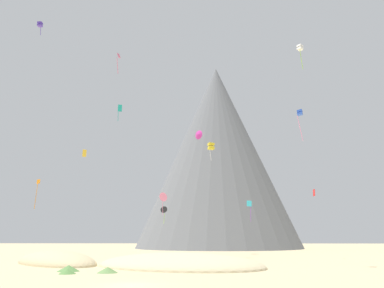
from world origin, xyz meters
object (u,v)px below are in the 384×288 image
(kite_indigo_high, at_px, (40,25))
(kite_magenta_mid, at_px, (198,135))
(kite_white_high, at_px, (300,48))
(bush_far_left, at_px, (222,267))
(kite_cyan_low, at_px, (249,206))
(kite_teal_high, at_px, (120,110))
(bush_near_left, at_px, (77,263))
(kite_black_low, at_px, (164,210))
(kite_yellow_mid, at_px, (211,146))
(kite_red_low, at_px, (314,193))
(kite_gold_mid, at_px, (84,153))
(bush_mid_center, at_px, (69,268))
(kite_blue_mid, at_px, (300,114))
(bush_low_patch, at_px, (108,270))
(bush_scatter_east, at_px, (67,271))
(kite_orange_low, at_px, (37,189))
(rock_massif, at_px, (218,161))
(kite_rainbow_high, at_px, (118,60))
(kite_pink_low, at_px, (164,197))

(kite_indigo_high, xyz_separation_m, kite_magenta_mid, (28.71, 14.23, -17.33))
(kite_white_high, bearing_deg, bush_far_left, -89.77)
(kite_magenta_mid, distance_m, kite_cyan_low, 17.68)
(kite_cyan_low, bearing_deg, kite_teal_high, -74.82)
(bush_far_left, xyz_separation_m, bush_near_left, (-19.85, 5.38, 0.09))
(kite_black_low, relative_size, kite_yellow_mid, 0.80)
(kite_red_low, distance_m, kite_magenta_mid, 25.55)
(kite_gold_mid, bearing_deg, kite_yellow_mid, -120.94)
(bush_mid_center, height_order, kite_blue_mid, kite_blue_mid)
(kite_indigo_high, relative_size, kite_cyan_low, 0.64)
(bush_low_patch, xyz_separation_m, bush_scatter_east, (-4.07, -1.37, -0.04))
(bush_low_patch, bearing_deg, kite_yellow_mid, 74.87)
(kite_blue_mid, distance_m, kite_yellow_mid, 39.83)
(kite_teal_high, bearing_deg, kite_cyan_low, 37.65)
(kite_gold_mid, relative_size, kite_white_high, 0.31)
(kite_magenta_mid, bearing_deg, kite_teal_high, -102.76)
(bush_low_patch, xyz_separation_m, kite_red_low, (32.22, 30.05, 11.91))
(kite_white_high, height_order, kite_indigo_high, kite_indigo_high)
(bush_far_left, height_order, kite_white_high, kite_white_high)
(bush_far_left, xyz_separation_m, kite_magenta_mid, (-3.25, 26.25, 24.04))
(kite_indigo_high, bearing_deg, kite_orange_low, 84.44)
(kite_yellow_mid, distance_m, kite_cyan_low, 24.14)
(rock_massif, xyz_separation_m, kite_rainbow_high, (-18.97, -83.19, 0.14))
(kite_white_high, bearing_deg, kite_cyan_low, 174.11)
(bush_scatter_east, distance_m, kite_black_low, 38.92)
(bush_low_patch, relative_size, kite_rainbow_high, 0.67)
(kite_gold_mid, height_order, kite_magenta_mid, kite_magenta_mid)
(bush_near_left, bearing_deg, kite_cyan_low, 36.81)
(rock_massif, relative_size, kite_red_low, 60.69)
(kite_rainbow_high, bearing_deg, kite_pink_low, -124.20)
(bush_mid_center, xyz_separation_m, kite_pink_low, (7.81, 29.91, 11.32))
(rock_massif, height_order, kite_teal_high, rock_massif)
(bush_scatter_east, bearing_deg, bush_mid_center, 107.31)
(kite_teal_high, height_order, kite_cyan_low, kite_teal_high)
(kite_red_low, relative_size, kite_yellow_mid, 0.30)
(kite_gold_mid, bearing_deg, kite_rainbow_high, 147.32)
(bush_far_left, xyz_separation_m, kite_gold_mid, (-26.81, 26.51, 20.37))
(bush_scatter_east, bearing_deg, kite_red_low, 40.89)
(kite_gold_mid, distance_m, kite_indigo_high, 26.03)
(bush_low_patch, height_order, kite_yellow_mid, kite_yellow_mid)
(bush_low_patch, xyz_separation_m, kite_magenta_mid, (9.77, 31.17, 24.07))
(bush_mid_center, xyz_separation_m, kite_gold_mid, (-8.77, 29.73, 20.37))
(kite_gold_mid, bearing_deg, kite_orange_low, 94.71)
(kite_pink_low, xyz_separation_m, kite_gold_mid, (-16.58, -0.18, 9.05))
(bush_mid_center, xyz_separation_m, bush_near_left, (-1.81, 8.60, 0.09))
(bush_scatter_east, bearing_deg, rock_massif, 78.00)
(rock_massif, relative_size, kite_white_high, 17.58)
(bush_far_left, xyz_separation_m, bush_low_patch, (-13.02, -4.91, -0.03))
(kite_orange_low, bearing_deg, kite_gold_mid, -59.95)
(rock_massif, xyz_separation_m, kite_indigo_high, (-35.20, -77.33, 10.34))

